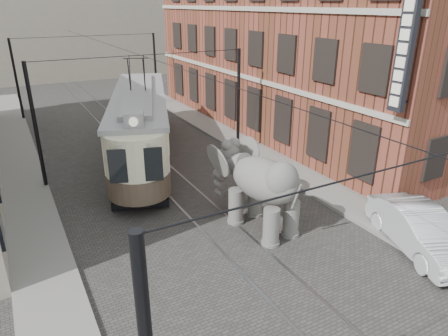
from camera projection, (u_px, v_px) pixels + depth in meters
ground at (204, 213)px, 17.35m from camera, size 120.00×120.00×0.00m
tram_rails at (204, 212)px, 17.34m from camera, size 1.54×80.00×0.02m
sidewalk_right at (313, 183)px, 19.98m from camera, size 2.00×60.00×0.15m
sidewalk_left at (40, 253)px, 14.43m from camera, size 2.00×60.00×0.15m
brick_building at (291, 40)px, 27.27m from camera, size 8.00×26.00×12.00m
distant_block at (52, 15)px, 47.20m from camera, size 28.00×10.00×14.00m
catenary at (155, 118)px, 20.19m from camera, size 11.00×30.20×6.00m
tram at (140, 109)px, 22.81m from camera, size 7.39×14.33×5.62m
elephant at (263, 191)px, 15.55m from camera, size 3.69×5.69×3.25m
parked_car at (420, 230)px, 14.52m from camera, size 3.13×5.08×1.58m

